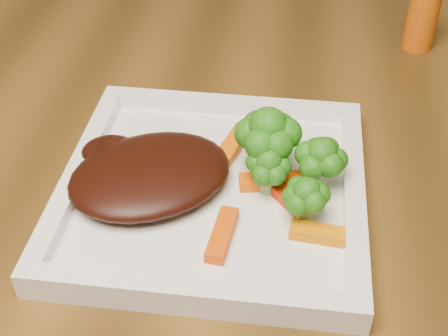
# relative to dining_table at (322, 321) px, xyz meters

# --- Properties ---
(dining_table) EXTENTS (1.60, 0.90, 0.75)m
(dining_table) POSITION_rel_dining_table_xyz_m (0.00, 0.00, 0.00)
(dining_table) COLOR brown
(dining_table) RESTS_ON floor
(plate) EXTENTS (0.27, 0.27, 0.01)m
(plate) POSITION_rel_dining_table_xyz_m (-0.14, -0.16, 0.38)
(plate) COLOR white
(plate) RESTS_ON dining_table
(steak) EXTENTS (0.19, 0.18, 0.03)m
(steak) POSITION_rel_dining_table_xyz_m (-0.19, -0.16, 0.40)
(steak) COLOR black
(steak) RESTS_ON plate
(broccoli_0) EXTENTS (0.08, 0.08, 0.07)m
(broccoli_0) POSITION_rel_dining_table_xyz_m (-0.09, -0.13, 0.42)
(broccoli_0) COLOR #156911
(broccoli_0) RESTS_ON plate
(broccoli_1) EXTENTS (0.06, 0.06, 0.06)m
(broccoli_1) POSITION_rel_dining_table_xyz_m (-0.04, -0.15, 0.42)
(broccoli_1) COLOR #377213
(broccoli_1) RESTS_ON plate
(broccoli_2) EXTENTS (0.06, 0.06, 0.06)m
(broccoli_2) POSITION_rel_dining_table_xyz_m (-0.05, -0.19, 0.42)
(broccoli_2) COLOR #116310
(broccoli_2) RESTS_ON plate
(broccoli_3) EXTENTS (0.05, 0.05, 0.06)m
(broccoli_3) POSITION_rel_dining_table_xyz_m (-0.09, -0.16, 0.42)
(broccoli_3) COLOR #187613
(broccoli_3) RESTS_ON plate
(carrot_1) EXTENTS (0.06, 0.02, 0.01)m
(carrot_1) POSITION_rel_dining_table_xyz_m (-0.03, -0.21, 0.39)
(carrot_1) COLOR #D67103
(carrot_1) RESTS_ON plate
(carrot_2) EXTENTS (0.02, 0.06, 0.01)m
(carrot_2) POSITION_rel_dining_table_xyz_m (-0.12, -0.22, 0.39)
(carrot_2) COLOR #CD4603
(carrot_2) RESTS_ON plate
(carrot_4) EXTENTS (0.03, 0.06, 0.01)m
(carrot_4) POSITION_rel_dining_table_xyz_m (-0.13, -0.10, 0.39)
(carrot_4) COLOR #E66203
(carrot_4) RESTS_ON plate
(carrot_5) EXTENTS (0.05, 0.05, 0.01)m
(carrot_5) POSITION_rel_dining_table_xyz_m (-0.07, -0.17, 0.39)
(carrot_5) COLOR red
(carrot_5) RESTS_ON plate
(carrot_6) EXTENTS (0.07, 0.03, 0.01)m
(carrot_6) POSITION_rel_dining_table_xyz_m (-0.08, -0.15, 0.39)
(carrot_6) COLOR #EF5A03
(carrot_6) RESTS_ON plate
(spice_shaker) EXTENTS (0.05, 0.05, 0.09)m
(spice_shaker) POSITION_rel_dining_table_xyz_m (0.08, 0.16, 0.42)
(spice_shaker) COLOR #C6540B
(spice_shaker) RESTS_ON dining_table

